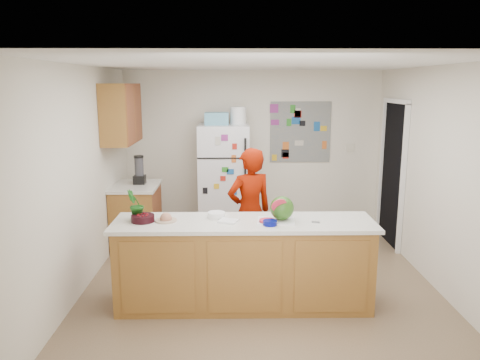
{
  "coord_description": "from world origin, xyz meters",
  "views": [
    {
      "loc": [
        -0.31,
        -5.09,
        2.3
      ],
      "look_at": [
        -0.23,
        0.2,
        1.2
      ],
      "focal_mm": 35.0,
      "sensor_mm": 36.0,
      "label": 1
    }
  ],
  "objects_px": {
    "watermelon": "(282,208)",
    "cherry_bowl": "(143,218)",
    "person": "(250,212)",
    "refrigerator": "(224,181)"
  },
  "relations": [
    {
      "from": "watermelon",
      "to": "cherry_bowl",
      "type": "height_order",
      "value": "watermelon"
    },
    {
      "from": "watermelon",
      "to": "cherry_bowl",
      "type": "xyz_separation_m",
      "value": [
        -1.42,
        -0.01,
        -0.1
      ]
    },
    {
      "from": "person",
      "to": "cherry_bowl",
      "type": "distance_m",
      "value": 1.41
    },
    {
      "from": "person",
      "to": "cherry_bowl",
      "type": "height_order",
      "value": "person"
    },
    {
      "from": "watermelon",
      "to": "person",
      "type": "bearing_deg",
      "value": 109.92
    },
    {
      "from": "refrigerator",
      "to": "person",
      "type": "distance_m",
      "value": 1.59
    },
    {
      "from": "watermelon",
      "to": "cherry_bowl",
      "type": "distance_m",
      "value": 1.42
    },
    {
      "from": "cherry_bowl",
      "to": "person",
      "type": "bearing_deg",
      "value": 36.73
    },
    {
      "from": "refrigerator",
      "to": "cherry_bowl",
      "type": "distance_m",
      "value": 2.51
    },
    {
      "from": "refrigerator",
      "to": "cherry_bowl",
      "type": "relative_size",
      "value": 7.23
    }
  ]
}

